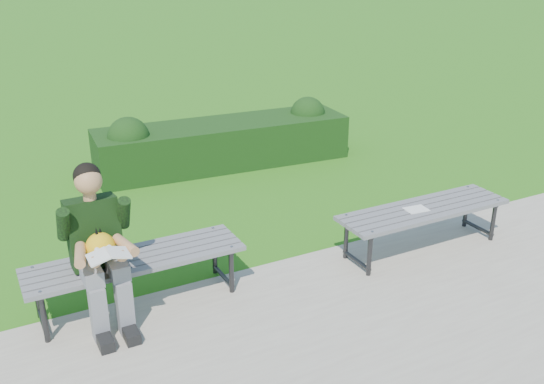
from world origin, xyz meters
TOP-DOWN VIEW (x-y plane):
  - ground at (0.00, 0.00)m, footprint 80.00×80.00m
  - walkway at (0.00, -1.75)m, footprint 30.00×3.50m
  - hedge at (0.62, 2.88)m, footprint 3.55×1.12m
  - bench_left at (-1.46, -0.11)m, footprint 1.80×0.50m
  - bench_right at (1.35, -0.44)m, footprint 1.80×0.50m
  - seated_boy at (-1.76, -0.21)m, footprint 0.56×0.76m
  - paper_sheet at (1.25, -0.44)m, footprint 0.23×0.18m

SIDE VIEW (x-z plane):
  - ground at x=0.00m, z-range 0.00..0.00m
  - walkway at x=0.00m, z-range 0.00..0.02m
  - hedge at x=0.62m, z-range -0.08..0.76m
  - bench_left at x=-1.46m, z-range 0.19..0.64m
  - bench_right at x=1.35m, z-range 0.19..0.64m
  - paper_sheet at x=1.25m, z-range 0.47..0.48m
  - seated_boy at x=-1.76m, z-range 0.06..1.37m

